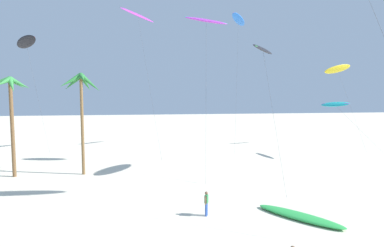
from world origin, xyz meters
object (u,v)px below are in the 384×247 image
at_px(flying_kite_6, 26,42).
at_px(flying_kite_3, 238,19).
at_px(flying_kite_1, 206,21).
at_px(flying_kite_5, 263,49).
at_px(flying_kite_2, 335,104).
at_px(person_near_left, 206,202).
at_px(palm_tree_3, 81,90).
at_px(flying_kite_7, 338,69).
at_px(palm_tree_1, 11,95).
at_px(flying_kite_0, 138,15).
at_px(grounded_kite_2, 299,216).

bearing_deg(flying_kite_6, flying_kite_3, -3.57).
bearing_deg(flying_kite_1, flying_kite_5, -52.96).
bearing_deg(flying_kite_2, person_near_left, -141.65).
relative_size(flying_kite_2, person_near_left, 5.10).
bearing_deg(person_near_left, palm_tree_3, 127.11).
bearing_deg(flying_kite_7, flying_kite_1, -156.61).
bearing_deg(flying_kite_7, flying_kite_3, 173.34).
xyz_separation_m(flying_kite_1, flying_kite_5, (4.40, -5.84, -4.00)).
height_order(palm_tree_1, flying_kite_1, flying_kite_1).
bearing_deg(person_near_left, flying_kite_0, 98.76).
relative_size(palm_tree_3, flying_kite_7, 0.75).
bearing_deg(flying_kite_1, palm_tree_3, -169.43).
bearing_deg(flying_kite_1, palm_tree_1, -173.75).
xyz_separation_m(flying_kite_7, grounded_kite_2, (-22.15, -27.66, -12.36)).
height_order(palm_tree_3, grounded_kite_2, palm_tree_3).
distance_m(flying_kite_3, flying_kite_6, 32.11).
bearing_deg(palm_tree_1, flying_kite_2, 4.81).
relative_size(flying_kite_2, flying_kite_5, 0.63).
height_order(palm_tree_3, flying_kite_7, flying_kite_7).
bearing_deg(grounded_kite_2, flying_kite_6, 129.46).
height_order(flying_kite_3, person_near_left, flying_kite_3).
bearing_deg(palm_tree_3, flying_kite_1, 10.57).
distance_m(flying_kite_3, grounded_kite_2, 36.14).
relative_size(palm_tree_1, palm_tree_3, 0.96).
relative_size(palm_tree_3, flying_kite_3, 0.49).
relative_size(flying_kite_2, flying_kite_7, 0.61).
height_order(flying_kite_2, flying_kite_5, flying_kite_5).
bearing_deg(palm_tree_3, flying_kite_2, 6.41).
relative_size(palm_tree_1, person_near_left, 6.02).
height_order(flying_kite_1, grounded_kite_2, flying_kite_1).
relative_size(palm_tree_1, flying_kite_1, 0.57).
xyz_separation_m(flying_kite_3, flying_kite_6, (-31.78, 1.98, -4.15)).
relative_size(palm_tree_1, flying_kite_6, 0.58).
distance_m(flying_kite_1, flying_kite_2, 19.83).
relative_size(flying_kite_3, flying_kite_7, 1.53).
bearing_deg(flying_kite_7, palm_tree_3, -160.95).
relative_size(flying_kite_6, person_near_left, 10.43).
distance_m(flying_kite_0, flying_kite_6, 16.98).
xyz_separation_m(flying_kite_6, grounded_kite_2, (25.97, -31.55, -15.81)).
bearing_deg(flying_kite_5, flying_kite_0, 126.12).
height_order(flying_kite_0, flying_kite_3, flying_kite_3).
relative_size(flying_kite_0, flying_kite_1, 1.17).
bearing_deg(flying_kite_3, flying_kite_1, -122.96).
relative_size(palm_tree_3, flying_kite_5, 0.78).
bearing_deg(palm_tree_1, flying_kite_6, 102.65).
relative_size(palm_tree_3, flying_kite_0, 0.51).
distance_m(flying_kite_0, grounded_kite_2, 35.16).
height_order(flying_kite_2, grounded_kite_2, flying_kite_2).
height_order(flying_kite_6, grounded_kite_2, flying_kite_6).
distance_m(flying_kite_0, flying_kite_1, 13.32).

